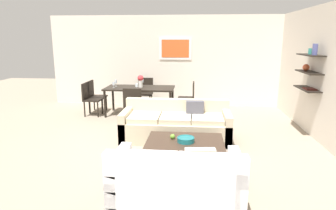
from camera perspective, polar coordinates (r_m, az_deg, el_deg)
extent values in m
plane|color=gray|center=(5.86, -0.17, -7.61)|extent=(18.00, 18.00, 0.00)
cube|color=silver|center=(9.02, 3.92, 8.39)|extent=(8.40, 0.06, 2.70)
cube|color=white|center=(8.97, 1.41, 10.81)|extent=(0.96, 0.02, 0.65)
cube|color=#E55926|center=(8.96, 1.40, 10.81)|extent=(0.82, 0.01, 0.52)
cube|color=silver|center=(6.59, 27.73, 5.31)|extent=(0.06, 8.20, 2.70)
cube|color=black|center=(6.78, 25.76, 8.66)|extent=(0.28, 0.90, 0.02)
cube|color=black|center=(6.81, 25.47, 5.73)|extent=(0.28, 0.90, 0.02)
cube|color=black|center=(6.85, 25.19, 2.83)|extent=(0.28, 0.90, 0.02)
cylinder|color=#4C518C|center=(6.59, 26.46, 9.57)|extent=(0.10, 0.10, 0.22)
sphere|color=#D85933|center=(6.97, 25.04, 6.59)|extent=(0.14, 0.14, 0.14)
cylinder|color=teal|center=(6.83, 25.68, 9.30)|extent=(0.07, 0.07, 0.12)
cube|color=#4C1E19|center=(6.71, 25.64, 2.84)|extent=(0.20, 0.28, 0.03)
cube|color=beige|center=(6.06, 1.51, -4.80)|extent=(2.18, 0.90, 0.42)
cube|color=beige|center=(6.31, 1.76, -0.41)|extent=(2.18, 0.16, 0.36)
cube|color=beige|center=(6.18, -7.98, -3.70)|extent=(0.14, 0.90, 0.60)
cube|color=beige|center=(6.05, 11.22, -4.18)|extent=(0.14, 0.90, 0.60)
cube|color=beige|center=(6.02, -4.53, -2.38)|extent=(0.61, 0.70, 0.10)
cube|color=beige|center=(5.95, 1.50, -2.53)|extent=(0.61, 0.70, 0.10)
cube|color=beige|center=(5.94, 7.62, -2.66)|extent=(0.61, 0.70, 0.10)
cube|color=#4C4C56|center=(6.12, 5.20, -0.87)|extent=(0.37, 0.14, 0.36)
cube|color=white|center=(3.92, 1.68, -15.11)|extent=(1.63, 0.90, 0.42)
cube|color=white|center=(3.41, 1.31, -12.23)|extent=(1.63, 0.16, 0.36)
cube|color=white|center=(3.91, 12.98, -14.06)|extent=(0.14, 0.90, 0.60)
cube|color=white|center=(3.99, -9.34, -13.32)|extent=(0.14, 0.90, 0.60)
cube|color=white|center=(3.84, 6.88, -11.52)|extent=(0.65, 0.70, 0.10)
cube|color=white|center=(3.87, -3.33, -11.20)|extent=(0.65, 0.70, 0.10)
cube|color=beige|center=(3.57, 6.18, -11.13)|extent=(0.37, 0.16, 0.36)
cube|color=#38281E|center=(4.97, 3.24, -9.12)|extent=(1.27, 1.01, 0.38)
cylinder|color=#19666B|center=(4.87, 3.44, -6.72)|extent=(0.28, 0.28, 0.07)
torus|color=#19666B|center=(4.86, 3.45, -6.31)|extent=(0.29, 0.29, 0.02)
sphere|color=#669E2D|center=(5.01, 0.89, -6.09)|extent=(0.08, 0.08, 0.08)
cube|color=black|center=(7.96, -5.47, 3.27)|extent=(1.83, 0.89, 0.04)
cylinder|color=black|center=(7.87, -12.04, 0.15)|extent=(0.06, 0.06, 0.71)
cylinder|color=black|center=(7.55, 0.43, -0.11)|extent=(0.06, 0.06, 0.71)
cylinder|color=black|center=(8.59, -10.54, 1.27)|extent=(0.06, 0.06, 0.71)
cylinder|color=black|center=(8.29, 0.89, 1.07)|extent=(0.06, 0.06, 0.71)
cube|color=black|center=(8.75, -4.50, 2.16)|extent=(0.44, 0.44, 0.04)
cube|color=black|center=(8.91, -4.31, 3.89)|extent=(0.44, 0.04, 0.43)
cylinder|color=black|center=(8.66, -5.85, 0.50)|extent=(0.04, 0.04, 0.41)
cylinder|color=black|center=(8.60, -3.49, 0.45)|extent=(0.04, 0.04, 0.41)
cylinder|color=black|center=(9.00, -5.41, 0.98)|extent=(0.04, 0.04, 0.41)
cylinder|color=black|center=(8.94, -3.14, 0.94)|extent=(0.04, 0.04, 0.41)
cube|color=black|center=(8.15, -14.24, 1.00)|extent=(0.44, 0.44, 0.04)
cube|color=black|center=(8.18, -15.65, 2.64)|extent=(0.04, 0.44, 0.43)
cylinder|color=black|center=(7.97, -13.36, -0.86)|extent=(0.04, 0.04, 0.41)
cylinder|color=black|center=(8.31, -12.58, -0.28)|extent=(0.04, 0.04, 0.41)
cylinder|color=black|center=(8.10, -15.77, -0.80)|extent=(0.04, 0.04, 0.41)
cylinder|color=black|center=(8.42, -14.91, -0.22)|extent=(0.04, 0.04, 0.41)
cube|color=black|center=(8.08, 3.48, 1.28)|extent=(0.44, 0.44, 0.04)
cube|color=black|center=(8.03, 4.93, 2.89)|extent=(0.04, 0.44, 0.43)
cylinder|color=black|center=(8.31, 2.26, 0.03)|extent=(0.04, 0.04, 0.41)
cylinder|color=black|center=(7.96, 2.12, -0.54)|extent=(0.04, 0.04, 0.41)
cylinder|color=black|center=(8.30, 4.74, -0.02)|extent=(0.04, 0.04, 0.41)
cylinder|color=black|center=(7.95, 4.71, -0.60)|extent=(0.04, 0.04, 0.41)
cube|color=black|center=(7.29, -6.53, -0.06)|extent=(0.44, 0.44, 0.04)
cube|color=black|center=(7.05, -6.91, 1.44)|extent=(0.44, 0.04, 0.43)
cylinder|color=black|center=(7.48, -4.85, -1.46)|extent=(0.04, 0.04, 0.41)
cylinder|color=black|center=(7.55, -7.55, -1.39)|extent=(0.04, 0.04, 0.41)
cylinder|color=black|center=(7.13, -5.36, -2.17)|extent=(0.04, 0.04, 0.41)
cylinder|color=black|center=(7.21, -8.17, -2.09)|extent=(0.04, 0.04, 0.41)
cube|color=black|center=(8.52, -13.36, 1.55)|extent=(0.44, 0.44, 0.04)
cube|color=black|center=(8.54, -14.71, 3.12)|extent=(0.04, 0.44, 0.43)
cylinder|color=black|center=(8.34, -12.49, -0.22)|extent=(0.04, 0.04, 0.41)
cylinder|color=black|center=(8.68, -11.78, 0.32)|extent=(0.04, 0.04, 0.41)
cylinder|color=black|center=(8.46, -14.82, -0.17)|extent=(0.04, 0.04, 0.41)
cylinder|color=black|center=(8.79, -14.02, 0.36)|extent=(0.04, 0.04, 0.41)
cylinder|color=silver|center=(8.01, -10.40, 3.34)|extent=(0.06, 0.06, 0.01)
cylinder|color=silver|center=(8.00, -10.41, 3.57)|extent=(0.01, 0.01, 0.06)
cylinder|color=silver|center=(7.99, -10.43, 4.07)|extent=(0.06, 0.06, 0.08)
cylinder|color=silver|center=(7.59, -6.01, 2.96)|extent=(0.06, 0.06, 0.01)
cylinder|color=silver|center=(7.58, -6.01, 3.24)|extent=(0.01, 0.01, 0.07)
cylinder|color=silver|center=(7.57, -6.03, 3.81)|extent=(0.08, 0.08, 0.08)
cylinder|color=silver|center=(8.22, -9.99, 3.59)|extent=(0.06, 0.06, 0.01)
cylinder|color=silver|center=(8.21, -10.00, 3.89)|extent=(0.01, 0.01, 0.08)
cylinder|color=silver|center=(8.20, -10.03, 4.49)|extent=(0.07, 0.07, 0.10)
cylinder|color=silver|center=(8.33, -4.98, 3.86)|extent=(0.06, 0.06, 0.01)
cylinder|color=silver|center=(8.32, -4.98, 4.12)|extent=(0.01, 0.01, 0.07)
cylinder|color=silver|center=(8.31, -5.00, 4.66)|extent=(0.08, 0.08, 0.09)
cylinder|color=silver|center=(7.96, -5.30, 4.09)|extent=(0.11, 0.11, 0.19)
sphere|color=red|center=(7.93, -5.32, 5.18)|extent=(0.16, 0.16, 0.16)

